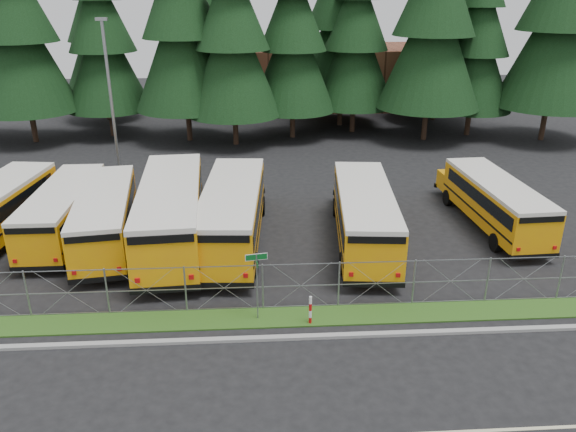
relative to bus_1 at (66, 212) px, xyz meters
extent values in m
plane|color=black|center=(10.79, -6.69, -1.32)|extent=(120.00, 120.00, 0.00)
cube|color=gray|center=(10.79, -9.79, -1.26)|extent=(50.00, 0.25, 0.12)
cube|color=#234A15|center=(10.79, -8.39, -1.29)|extent=(50.00, 1.40, 0.06)
cube|color=brown|center=(16.79, 33.31, 1.68)|extent=(22.00, 10.00, 6.00)
cylinder|color=gray|center=(9.57, -8.43, 0.08)|extent=(0.06, 0.06, 2.80)
cube|color=#0C551E|center=(9.57, -8.43, 1.36)|extent=(0.79, 0.16, 0.22)
cube|color=white|center=(9.57, -8.43, 1.36)|extent=(0.83, 0.16, 0.26)
cube|color=#0C551E|center=(9.57, -8.43, 1.12)|extent=(0.11, 0.55, 0.18)
cylinder|color=#B20C0C|center=(11.55, -8.88, -0.72)|extent=(0.11, 0.11, 1.20)
cylinder|color=gray|center=(0.64, 9.14, 3.68)|extent=(0.20, 0.20, 10.00)
cube|color=gray|center=(0.64, 9.14, 8.73)|extent=(0.70, 0.35, 0.18)
camera|label=1|loc=(9.60, -26.93, 10.61)|focal=35.00mm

